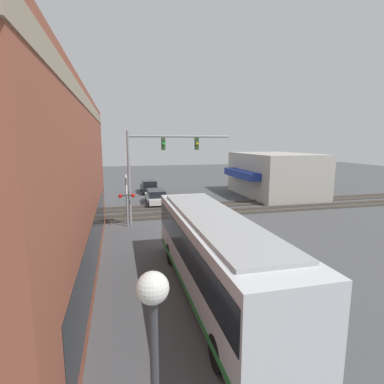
{
  "coord_description": "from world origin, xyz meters",
  "views": [
    {
      "loc": [
        -18.41,
        6.38,
        6.14
      ],
      "look_at": [
        4.34,
        0.75,
        2.2
      ],
      "focal_mm": 28.0,
      "sensor_mm": 36.0,
      "label": 1
    }
  ],
  "objects_px": {
    "crossing_signal": "(127,196)",
    "parked_car_black": "(149,187)",
    "city_bus": "(214,252)",
    "pedestrian_near_bus": "(242,249)",
    "parked_car_white": "(156,197)"
  },
  "relations": [
    {
      "from": "parked_car_white",
      "to": "parked_car_black",
      "type": "xyz_separation_m",
      "value": [
        6.84,
        -0.0,
        0.04
      ]
    },
    {
      "from": "city_bus",
      "to": "crossing_signal",
      "type": "relative_size",
      "value": 3.03
    },
    {
      "from": "parked_car_white",
      "to": "parked_car_black",
      "type": "relative_size",
      "value": 1.05
    },
    {
      "from": "city_bus",
      "to": "pedestrian_near_bus",
      "type": "bearing_deg",
      "value": -45.42
    },
    {
      "from": "parked_car_white",
      "to": "pedestrian_near_bus",
      "type": "height_order",
      "value": "pedestrian_near_bus"
    },
    {
      "from": "crossing_signal",
      "to": "pedestrian_near_bus",
      "type": "height_order",
      "value": "crossing_signal"
    },
    {
      "from": "city_bus",
      "to": "parked_car_white",
      "type": "xyz_separation_m",
      "value": [
        18.69,
        0.0,
        -1.14
      ]
    },
    {
      "from": "parked_car_white",
      "to": "pedestrian_near_bus",
      "type": "xyz_separation_m",
      "value": [
        -16.6,
        -2.13,
        0.3
      ]
    },
    {
      "from": "crossing_signal",
      "to": "parked_car_black",
      "type": "bearing_deg",
      "value": -11.84
    },
    {
      "from": "parked_car_white",
      "to": "city_bus",
      "type": "bearing_deg",
      "value": 180.0
    },
    {
      "from": "crossing_signal",
      "to": "parked_car_black",
      "type": "xyz_separation_m",
      "value": [
        14.59,
        -3.06,
        -1.59
      ]
    },
    {
      "from": "parked_car_white",
      "to": "pedestrian_near_bus",
      "type": "relative_size",
      "value": 2.62
    },
    {
      "from": "city_bus",
      "to": "parked_car_black",
      "type": "height_order",
      "value": "city_bus"
    },
    {
      "from": "crossing_signal",
      "to": "parked_car_black",
      "type": "relative_size",
      "value": 0.82
    },
    {
      "from": "city_bus",
      "to": "parked_car_black",
      "type": "distance_m",
      "value": 25.56
    }
  ]
}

